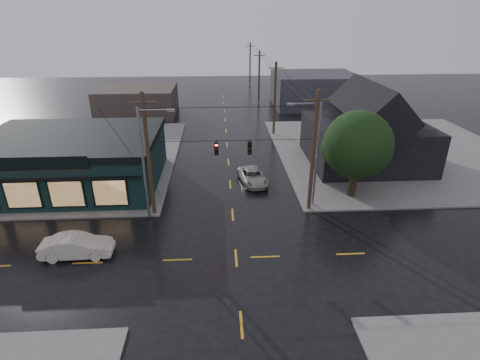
{
  "coord_description": "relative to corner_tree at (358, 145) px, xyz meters",
  "views": [
    {
      "loc": [
        -0.95,
        -21.16,
        15.4
      ],
      "look_at": [
        0.54,
        4.7,
        3.74
      ],
      "focal_mm": 28.0,
      "sensor_mm": 36.0,
      "label": 1
    }
  ],
  "objects": [
    {
      "name": "streetlight_nw",
      "position": [
        -17.74,
        -2.94,
        -4.95
      ],
      "size": [
        5.4,
        0.3,
        9.15
      ],
      "primitive_type": null,
      "color": "gray",
      "rests_on": "ground"
    },
    {
      "name": "bg_building_west",
      "position": [
        -24.94,
        31.26,
        -2.75
      ],
      "size": [
        12.0,
        10.0,
        4.4
      ],
      "primitive_type": "cube",
      "color": "#362D27",
      "rests_on": "ground"
    },
    {
      "name": "bg_building_east",
      "position": [
        5.06,
        36.26,
        -2.15
      ],
      "size": [
        14.0,
        12.0,
        5.6
      ],
      "primitive_type": "cube",
      "color": "#2C2D32",
      "rests_on": "ground"
    },
    {
      "name": "span_signal_assembly",
      "position": [
        -10.84,
        -2.24,
        0.75
      ],
      "size": [
        13.0,
        0.48,
        1.23
      ],
      "color": "black",
      "rests_on": "ground"
    },
    {
      "name": "pizza_shop",
      "position": [
        -25.94,
        4.2,
        -2.39
      ],
      "size": [
        16.3,
        12.34,
        4.9
      ],
      "color": "black",
      "rests_on": "ground"
    },
    {
      "name": "streetlight_ne",
      "position": [
        -3.94,
        -1.54,
        -4.95
      ],
      "size": [
        5.4,
        0.3,
        9.15
      ],
      "primitive_type": null,
      "color": "gray",
      "rests_on": "ground"
    },
    {
      "name": "utility_pole_nw",
      "position": [
        -17.44,
        -2.24,
        -4.95
      ],
      "size": [
        2.0,
        0.32,
        10.15
      ],
      "primitive_type": null,
      "color": "#301E15",
      "rests_on": "ground"
    },
    {
      "name": "sedan_cream",
      "position": [
        -21.8,
        -7.86,
        -4.16
      ],
      "size": [
        4.84,
        1.83,
        1.58
      ],
      "primitive_type": "imported",
      "rotation": [
        0.0,
        0.0,
        1.6
      ],
      "color": "beige",
      "rests_on": "ground"
    },
    {
      "name": "utility_pole_far_b",
      "position": [
        -4.44,
        39.26,
        -4.95
      ],
      "size": [
        2.0,
        0.32,
        9.15
      ],
      "primitive_type": null,
      "color": "#301E15",
      "rests_on": "ground"
    },
    {
      "name": "corner_tree",
      "position": [
        0.0,
        0.0,
        0.0
      ],
      "size": [
        5.94,
        5.94,
        7.79
      ],
      "color": "black",
      "rests_on": "ground"
    },
    {
      "name": "utility_pole_far_a",
      "position": [
        -4.44,
        19.26,
        -4.95
      ],
      "size": [
        2.0,
        0.32,
        9.65
      ],
      "primitive_type": null,
      "color": "#301E15",
      "rests_on": "ground"
    },
    {
      "name": "utility_pole_far_c",
      "position": [
        -4.44,
        59.26,
        -4.95
      ],
      "size": [
        2.0,
        0.32,
        9.15
      ],
      "primitive_type": null,
      "color": "#301E15",
      "rests_on": "ground"
    },
    {
      "name": "sidewalk_ne",
      "position": [
        9.06,
        11.26,
        -4.87
      ],
      "size": [
        28.0,
        28.0,
        0.15
      ],
      "primitive_type": "cube",
      "color": "#64625E",
      "rests_on": "ground"
    },
    {
      "name": "suv_silver",
      "position": [
        -8.71,
        3.52,
        -4.28
      ],
      "size": [
        3.07,
        5.13,
        1.33
      ],
      "primitive_type": "imported",
      "rotation": [
        0.0,
        0.0,
        0.19
      ],
      "color": "#99958D",
      "rests_on": "ground"
    },
    {
      "name": "utility_pole_ne",
      "position": [
        -4.44,
        -2.24,
        -4.95
      ],
      "size": [
        2.0,
        0.32,
        10.15
      ],
      "primitive_type": null,
      "color": "#301E15",
      "rests_on": "ground"
    },
    {
      "name": "ne_building",
      "position": [
        4.06,
        8.26,
        -0.47
      ],
      "size": [
        12.6,
        11.6,
        8.75
      ],
      "color": "black",
      "rests_on": "ground"
    },
    {
      "name": "ground_plane",
      "position": [
        -10.94,
        -8.74,
        -4.95
      ],
      "size": [
        160.0,
        160.0,
        0.0
      ],
      "primitive_type": "plane",
      "color": "black"
    },
    {
      "name": "sidewalk_nw",
      "position": [
        -30.94,
        11.26,
        -4.87
      ],
      "size": [
        28.0,
        28.0,
        0.15
      ],
      "primitive_type": "cube",
      "color": "#64625E",
      "rests_on": "ground"
    }
  ]
}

